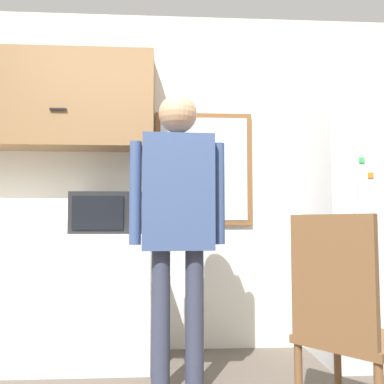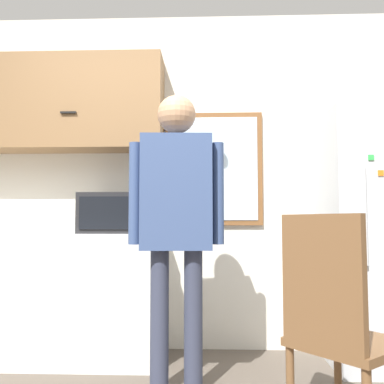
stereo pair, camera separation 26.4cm
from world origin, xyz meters
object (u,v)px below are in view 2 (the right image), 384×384
Objects in this scene: person at (176,207)px; refrigerator at (375,237)px; microwave at (117,214)px; chair at (337,320)px.

refrigerator is at bearing 18.42° from person.
microwave is 0.28× the size of refrigerator.
person is (0.48, -0.57, 0.03)m from microwave.
microwave is at bearing 127.42° from person.
chair is (-0.60, -1.07, -0.35)m from refrigerator.
refrigerator is 1.28m from chair.
person is at bearing 15.35° from chair.
refrigerator reaches higher than microwave.
chair is (1.27, -1.11, -0.52)m from microwave.
microwave is 1.87m from refrigerator.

